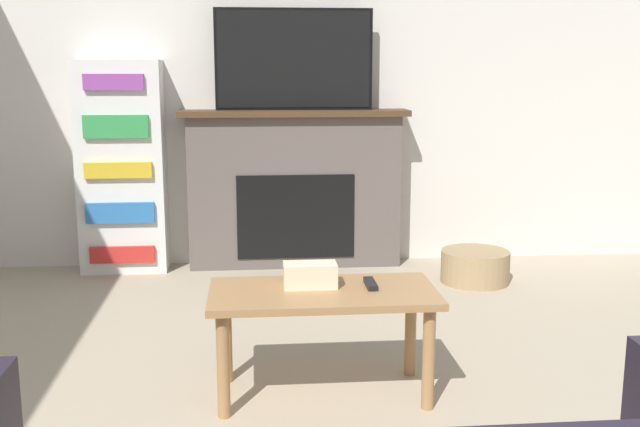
{
  "coord_description": "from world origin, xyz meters",
  "views": [
    {
      "loc": [
        -0.37,
        -0.6,
        1.35
      ],
      "look_at": [
        -0.08,
        2.73,
        0.7
      ],
      "focal_mm": 42.0,
      "sensor_mm": 36.0,
      "label": 1
    }
  ],
  "objects_px": {
    "bookshelf": "(122,167)",
    "storage_basket": "(475,266)",
    "fireplace": "(295,188)",
    "coffee_table": "(323,307)",
    "tv": "(294,59)"
  },
  "relations": [
    {
      "from": "tv",
      "to": "storage_basket",
      "type": "relative_size",
      "value": 2.4
    },
    {
      "from": "fireplace",
      "to": "tv",
      "type": "relative_size",
      "value": 1.47
    },
    {
      "from": "fireplace",
      "to": "bookshelf",
      "type": "bearing_deg",
      "value": -178.89
    },
    {
      "from": "fireplace",
      "to": "bookshelf",
      "type": "relative_size",
      "value": 1.09
    },
    {
      "from": "coffee_table",
      "to": "fireplace",
      "type": "bearing_deg",
      "value": 89.91
    },
    {
      "from": "bookshelf",
      "to": "tv",
      "type": "bearing_deg",
      "value": 0.12
    },
    {
      "from": "coffee_table",
      "to": "bookshelf",
      "type": "height_order",
      "value": "bookshelf"
    },
    {
      "from": "fireplace",
      "to": "storage_basket",
      "type": "height_order",
      "value": "fireplace"
    },
    {
      "from": "coffee_table",
      "to": "storage_basket",
      "type": "relative_size",
      "value": 2.15
    },
    {
      "from": "coffee_table",
      "to": "storage_basket",
      "type": "bearing_deg",
      "value": 54.69
    },
    {
      "from": "storage_basket",
      "to": "fireplace",
      "type": "bearing_deg",
      "value": 155.06
    },
    {
      "from": "tv",
      "to": "bookshelf",
      "type": "relative_size",
      "value": 0.74
    },
    {
      "from": "tv",
      "to": "bookshelf",
      "type": "distance_m",
      "value": 1.35
    },
    {
      "from": "fireplace",
      "to": "tv",
      "type": "distance_m",
      "value": 0.86
    },
    {
      "from": "bookshelf",
      "to": "storage_basket",
      "type": "height_order",
      "value": "bookshelf"
    }
  ]
}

